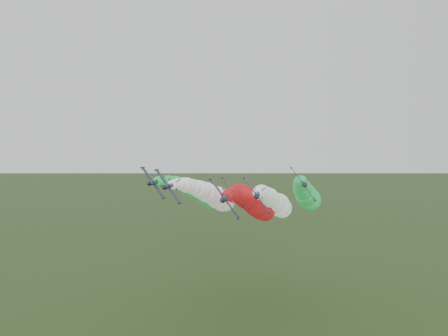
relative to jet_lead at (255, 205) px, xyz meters
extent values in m
cylinder|color=black|center=(-3.75, -44.19, 6.71)|extent=(1.48, 8.66, 1.48)
cone|color=black|center=(-3.75, -49.29, 6.71)|extent=(1.34, 1.73, 1.34)
cone|color=black|center=(-3.75, -39.48, 6.71)|extent=(1.34, 0.87, 1.34)
ellipsoid|color=black|center=(-3.44, -46.12, 6.93)|extent=(0.93, 1.81, 0.98)
cube|color=black|center=(-3.86, -44.39, 6.62)|extent=(5.50, 1.83, 7.55)
cylinder|color=black|center=(-6.57, -44.39, 10.36)|extent=(0.59, 2.50, 0.59)
cylinder|color=black|center=(-1.16, -44.39, 2.88)|extent=(0.59, 2.50, 0.59)
cube|color=black|center=(-2.85, -40.54, 7.36)|extent=(1.87, 1.44, 1.41)
cube|color=black|center=(-3.63, -40.54, 6.79)|extent=(2.22, 1.06, 3.02)
sphere|color=red|center=(-3.75, -40.83, 6.71)|extent=(2.33, 2.33, 2.33)
sphere|color=red|center=(-3.73, -37.88, 6.61)|extent=(2.61, 2.61, 2.61)
sphere|color=red|center=(-3.68, -34.93, 6.42)|extent=(2.74, 2.74, 2.74)
sphere|color=red|center=(-3.59, -31.98, 6.16)|extent=(3.51, 3.51, 3.51)
sphere|color=red|center=(-3.46, -29.03, 5.83)|extent=(3.81, 3.81, 3.81)
sphere|color=red|center=(-3.30, -26.08, 5.46)|extent=(3.39, 3.39, 3.39)
sphere|color=red|center=(-3.11, -23.14, 5.04)|extent=(4.00, 4.00, 4.00)
sphere|color=red|center=(-2.88, -20.19, 4.57)|extent=(4.23, 4.23, 4.23)
sphere|color=red|center=(-2.61, -17.24, 4.06)|extent=(4.53, 4.53, 4.53)
sphere|color=red|center=(-2.31, -14.29, 3.51)|extent=(4.32, 4.32, 4.32)
sphere|color=red|center=(-1.97, -11.34, 2.92)|extent=(5.41, 5.41, 5.41)
sphere|color=red|center=(-1.60, -8.39, 2.30)|extent=(4.94, 4.94, 4.94)
sphere|color=red|center=(-1.19, -5.44, 1.64)|extent=(5.15, 5.15, 5.15)
sphere|color=red|center=(-0.75, -2.50, 0.95)|extent=(6.13, 6.13, 6.13)
sphere|color=red|center=(-0.27, 0.45, 0.22)|extent=(6.69, 6.69, 6.69)
sphere|color=red|center=(0.24, 3.40, -0.53)|extent=(7.14, 7.14, 7.14)
sphere|color=red|center=(0.79, 6.35, -1.32)|extent=(6.69, 6.69, 6.69)
sphere|color=red|center=(1.38, 9.30, -2.14)|extent=(7.39, 7.39, 7.39)
sphere|color=red|center=(2.00, 12.25, -2.99)|extent=(7.24, 7.24, 7.24)
sphere|color=red|center=(2.66, 15.20, -3.86)|extent=(6.84, 6.84, 6.84)
cylinder|color=black|center=(-18.19, -30.56, 7.76)|extent=(1.48, 8.66, 1.48)
cone|color=black|center=(-18.19, -35.65, 7.76)|extent=(1.34, 1.73, 1.34)
cone|color=black|center=(-18.19, -25.84, 7.76)|extent=(1.34, 0.87, 1.34)
ellipsoid|color=black|center=(-17.88, -32.48, 7.99)|extent=(0.93, 1.81, 0.98)
cube|color=black|center=(-18.31, -30.75, 7.68)|extent=(5.50, 1.83, 7.55)
cylinder|color=black|center=(-21.01, -30.75, 11.42)|extent=(0.59, 2.50, 0.59)
cylinder|color=black|center=(-15.60, -30.75, 3.94)|extent=(0.59, 2.50, 0.59)
cube|color=black|center=(-17.29, -26.90, 8.41)|extent=(1.87, 1.44, 1.41)
cube|color=black|center=(-18.07, -26.90, 7.85)|extent=(2.22, 1.06, 3.02)
sphere|color=white|center=(-18.19, -27.19, 7.76)|extent=(2.34, 2.34, 2.34)
sphere|color=white|center=(-18.17, -24.24, 7.67)|extent=(2.58, 2.58, 2.58)
sphere|color=white|center=(-18.12, -21.29, 7.48)|extent=(3.02, 3.02, 3.02)
sphere|color=white|center=(-18.03, -18.34, 7.21)|extent=(2.74, 2.74, 2.74)
sphere|color=white|center=(-17.91, -15.40, 6.89)|extent=(3.76, 3.76, 3.76)
sphere|color=white|center=(-17.75, -12.45, 6.52)|extent=(4.23, 4.23, 4.23)
sphere|color=white|center=(-17.55, -9.50, 6.09)|extent=(3.76, 3.76, 3.76)
sphere|color=white|center=(-17.32, -6.55, 5.62)|extent=(4.42, 4.42, 4.42)
sphere|color=white|center=(-17.05, -3.60, 5.12)|extent=(3.93, 3.93, 3.93)
sphere|color=white|center=(-16.75, -0.65, 4.57)|extent=(5.12, 5.12, 5.12)
sphere|color=white|center=(-16.42, 2.30, 3.98)|extent=(5.57, 5.57, 5.57)
sphere|color=white|center=(-16.04, 5.24, 3.35)|extent=(5.22, 5.22, 5.22)
sphere|color=white|center=(-15.63, 8.19, 2.70)|extent=(6.34, 6.34, 6.34)
sphere|color=white|center=(-15.19, 11.14, 2.00)|extent=(6.29, 6.29, 6.29)
sphere|color=white|center=(-14.71, 14.09, 1.28)|extent=(6.42, 6.42, 6.42)
sphere|color=white|center=(-14.20, 17.04, 0.52)|extent=(6.87, 6.87, 6.87)
sphere|color=white|center=(-13.65, 19.99, -0.27)|extent=(7.68, 7.68, 7.68)
sphere|color=white|center=(-13.06, 22.94, -1.08)|extent=(6.64, 6.64, 6.64)
sphere|color=white|center=(-12.44, 25.88, -1.93)|extent=(7.88, 7.88, 7.88)
sphere|color=white|center=(-11.78, 28.83, -2.81)|extent=(6.74, 6.74, 6.74)
cylinder|color=black|center=(2.01, -32.89, 6.26)|extent=(1.48, 8.66, 1.48)
cone|color=black|center=(2.01, -37.99, 6.26)|extent=(1.34, 1.73, 1.34)
cone|color=black|center=(2.01, -28.18, 6.26)|extent=(1.34, 0.87, 1.34)
ellipsoid|color=black|center=(2.32, -34.82, 6.49)|extent=(0.93, 1.81, 0.98)
cube|color=black|center=(1.89, -33.09, 6.18)|extent=(5.50, 1.83, 7.55)
cylinder|color=black|center=(-0.81, -33.09, 9.92)|extent=(0.59, 2.50, 0.59)
cylinder|color=black|center=(4.60, -33.09, 2.44)|extent=(0.59, 2.50, 0.59)
cube|color=black|center=(2.90, -29.24, 6.91)|extent=(1.87, 1.44, 1.41)
cube|color=black|center=(2.12, -29.24, 6.35)|extent=(2.22, 1.06, 3.02)
sphere|color=white|center=(2.01, -29.53, 6.26)|extent=(2.10, 2.10, 2.10)
sphere|color=white|center=(2.03, -26.58, 6.17)|extent=(2.81, 2.81, 2.81)
sphere|color=white|center=(2.08, -23.63, 5.97)|extent=(2.84, 2.84, 2.84)
sphere|color=white|center=(2.17, -20.68, 5.71)|extent=(3.27, 3.27, 3.27)
sphere|color=white|center=(2.29, -17.73, 5.39)|extent=(3.65, 3.65, 3.65)
sphere|color=white|center=(2.45, -14.78, 5.01)|extent=(4.07, 4.07, 4.07)
sphere|color=white|center=(2.65, -11.84, 4.59)|extent=(4.27, 4.27, 4.27)
sphere|color=white|center=(2.88, -8.89, 4.12)|extent=(3.92, 3.92, 3.92)
sphere|color=white|center=(3.14, -5.94, 3.61)|extent=(4.60, 4.60, 4.60)
sphere|color=white|center=(3.44, -2.99, 3.06)|extent=(4.96, 4.96, 4.96)
sphere|color=white|center=(3.78, -0.04, 2.47)|extent=(5.33, 5.33, 5.33)
sphere|color=white|center=(4.15, 2.91, 1.85)|extent=(5.81, 5.81, 5.81)
sphere|color=white|center=(4.56, 5.86, 1.19)|extent=(5.56, 5.56, 5.56)
sphere|color=white|center=(5.01, 8.80, 0.50)|extent=(5.23, 5.23, 5.23)
sphere|color=white|center=(5.49, 11.75, -0.23)|extent=(5.95, 5.95, 5.95)
sphere|color=white|center=(6.00, 14.70, -0.98)|extent=(6.20, 6.20, 6.20)
sphere|color=white|center=(6.55, 17.65, -1.77)|extent=(6.22, 6.22, 6.22)
sphere|color=white|center=(7.14, 20.60, -2.59)|extent=(7.93, 7.93, 7.93)
sphere|color=white|center=(7.76, 23.55, -3.44)|extent=(6.72, 6.72, 6.72)
sphere|color=white|center=(8.41, 26.50, -4.31)|extent=(7.18, 7.18, 7.18)
cylinder|color=black|center=(-23.98, -22.49, 7.96)|extent=(1.48, 8.66, 1.48)
cone|color=black|center=(-23.98, -27.59, 7.96)|extent=(1.34, 1.73, 1.34)
cone|color=black|center=(-23.98, -17.78, 7.96)|extent=(1.34, 0.87, 1.34)
ellipsoid|color=black|center=(-23.67, -24.42, 8.18)|extent=(0.93, 1.81, 0.98)
cube|color=black|center=(-24.10, -22.69, 7.87)|extent=(5.50, 1.83, 7.55)
cylinder|color=black|center=(-26.80, -22.69, 11.62)|extent=(0.59, 2.50, 0.59)
cylinder|color=black|center=(-21.39, -22.69, 4.13)|extent=(0.59, 2.50, 0.59)
cube|color=black|center=(-23.08, -18.84, 8.61)|extent=(1.87, 1.44, 1.41)
cube|color=black|center=(-23.86, -18.84, 8.04)|extent=(2.22, 1.06, 3.02)
sphere|color=green|center=(-23.98, -19.13, 7.96)|extent=(2.61, 2.61, 2.61)
sphere|color=green|center=(-23.96, -16.18, 7.86)|extent=(2.88, 2.88, 2.88)
sphere|color=green|center=(-23.91, -13.23, 7.67)|extent=(2.78, 2.78, 2.78)
sphere|color=green|center=(-23.82, -10.28, 7.41)|extent=(3.23, 3.23, 3.23)
sphere|color=green|center=(-23.70, -7.33, 7.09)|extent=(3.51, 3.51, 3.51)
sphere|color=green|center=(-23.54, -4.38, 6.71)|extent=(3.36, 3.36, 3.36)
sphere|color=green|center=(-23.34, -1.44, 6.29)|extent=(4.27, 4.27, 4.27)
sphere|color=green|center=(-23.11, 1.51, 5.82)|extent=(3.87, 3.87, 3.87)
sphere|color=green|center=(-22.84, 4.46, 5.31)|extent=(4.72, 4.72, 4.72)
sphere|color=green|center=(-22.54, 7.41, 4.76)|extent=(4.32, 4.32, 4.32)
sphere|color=green|center=(-22.20, 10.36, 4.17)|extent=(4.87, 4.87, 4.87)
sphere|color=green|center=(-21.83, 13.31, 3.55)|extent=(6.17, 6.17, 6.17)
sphere|color=green|center=(-21.42, 16.26, 2.89)|extent=(5.90, 5.90, 5.90)
sphere|color=green|center=(-20.98, 19.21, 2.20)|extent=(5.49, 5.49, 5.49)
sphere|color=green|center=(-20.50, 22.15, 1.47)|extent=(6.03, 6.03, 6.03)
sphere|color=green|center=(-19.99, 25.10, 0.72)|extent=(6.53, 6.53, 6.53)
sphere|color=green|center=(-19.44, 28.05, -0.07)|extent=(6.93, 6.93, 6.93)
sphere|color=green|center=(-18.85, 31.00, -0.89)|extent=(7.80, 7.80, 7.80)
sphere|color=green|center=(-18.23, 33.95, -1.74)|extent=(7.29, 7.29, 7.29)
sphere|color=green|center=(-17.57, 36.90, -2.61)|extent=(8.05, 8.05, 8.05)
cylinder|color=black|center=(12.47, -24.52, 8.15)|extent=(1.48, 8.66, 1.48)
cone|color=black|center=(12.47, -29.61, 8.15)|extent=(1.34, 1.73, 1.34)
cone|color=black|center=(12.47, -19.80, 8.15)|extent=(1.34, 0.87, 1.34)
ellipsoid|color=black|center=(12.78, -26.44, 8.37)|extent=(0.93, 1.81, 0.98)
cube|color=black|center=(12.36, -24.71, 8.06)|extent=(5.50, 1.83, 7.55)
cylinder|color=black|center=(9.65, -24.71, 11.80)|extent=(0.59, 2.50, 0.59)
cylinder|color=black|center=(15.06, -24.71, 4.32)|extent=(0.59, 2.50, 0.59)
cube|color=black|center=(13.37, -20.86, 8.80)|extent=(1.87, 1.44, 1.41)
cube|color=black|center=(12.59, -20.86, 8.23)|extent=(2.22, 1.06, 3.02)
sphere|color=green|center=(12.47, -21.15, 8.15)|extent=(2.11, 2.11, 2.11)
sphere|color=green|center=(12.49, -18.20, 8.05)|extent=(2.72, 2.72, 2.72)
sphere|color=green|center=(12.54, -15.25, 7.86)|extent=(2.46, 2.46, 2.46)
sphere|color=green|center=(12.63, -12.30, 7.60)|extent=(3.22, 3.22, 3.22)
sphere|color=green|center=(12.76, -9.36, 7.27)|extent=(3.92, 3.92, 3.92)
sphere|color=green|center=(12.92, -6.41, 6.90)|extent=(3.39, 3.39, 3.39)
sphere|color=green|center=(13.11, -3.46, 6.48)|extent=(4.12, 4.12, 4.12)
sphere|color=green|center=(13.34, -0.51, 6.01)|extent=(4.45, 4.45, 4.45)
sphere|color=green|center=(13.61, 2.44, 5.50)|extent=(4.22, 4.22, 4.22)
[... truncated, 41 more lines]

